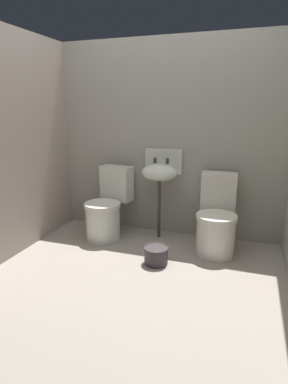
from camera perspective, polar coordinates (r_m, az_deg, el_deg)
name	(u,v)px	position (r m, az deg, el deg)	size (l,w,h in m)	color
ground_plane	(134,281)	(2.88, -1.83, -15.80)	(2.95, 2.62, 0.08)	gray
wall_back	(169,140)	(3.60, 4.55, 9.36)	(2.95, 0.10, 2.16)	#99968A
wall_left	(5,146)	(3.28, -23.80, 7.58)	(0.10, 2.42, 2.16)	#9F8F84
toilet_left	(107,209)	(3.58, -6.69, -3.13)	(0.47, 0.64, 0.78)	silver
toilet_right	(216,221)	(3.28, 12.98, -5.19)	(0.43, 0.62, 0.78)	silver
sink	(160,172)	(3.45, 2.96, 3.68)	(0.42, 0.35, 0.99)	#383337
bucket	(156,255)	(3.03, 2.20, -11.28)	(0.24, 0.24, 0.17)	#383337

